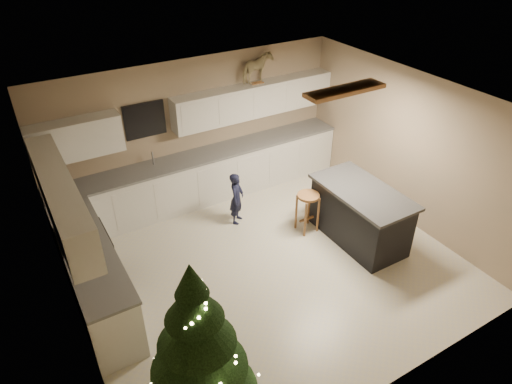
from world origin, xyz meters
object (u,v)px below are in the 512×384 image
bar_stool (308,204)px  toddler (237,198)px  rocking_horse (257,68)px  island (360,215)px  christmas_tree (198,354)px

bar_stool → toddler: 1.22m
rocking_horse → bar_stool: bearing=158.1°
island → bar_stool: island is taller
christmas_tree → toddler: christmas_tree is taller
bar_stool → christmas_tree: size_ratio=0.34×
island → christmas_tree: 3.78m
christmas_tree → rocking_horse: (3.05, 3.92, 1.43)m
rocking_horse → toddler: bearing=118.2°
island → rocking_horse: 3.13m
christmas_tree → toddler: (2.00, 2.85, -0.37)m
bar_stool → rocking_horse: (0.15, 1.90, 1.74)m
christmas_tree → toddler: size_ratio=2.17×
island → rocking_horse: size_ratio=2.54×
bar_stool → christmas_tree: bearing=-145.0°
toddler → rocking_horse: bearing=1.3°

